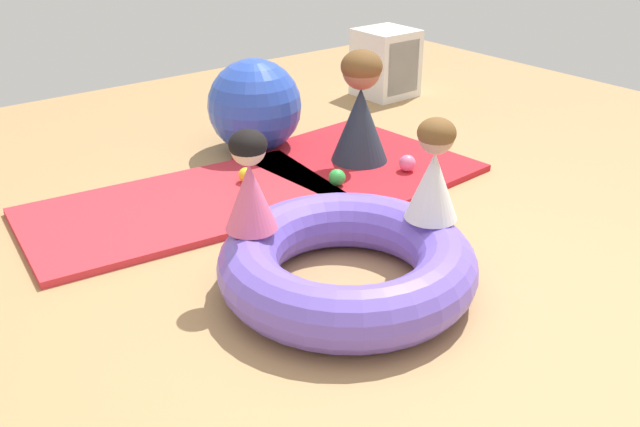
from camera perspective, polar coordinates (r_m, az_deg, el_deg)
ground_plane at (r=3.35m, az=5.00°, el=-6.03°), size 8.00×8.00×0.00m
gym_mat_near_right at (r=4.15m, az=-10.92°, el=0.52°), size 1.86×1.13×0.04m
gym_mat_far_right at (r=4.71m, az=3.15°, el=4.09°), size 1.22×1.35×0.04m
inflatable_cushion at (r=3.26m, az=2.17°, el=-4.03°), size 1.18×1.18×0.28m
child_in_white at (r=3.31m, az=9.09°, el=3.40°), size 0.27×0.27×0.49m
child_in_pink at (r=3.18m, az=-5.64°, el=2.53°), size 0.33×0.33×0.47m
adult_seated at (r=4.58m, az=3.26°, el=8.40°), size 0.50×0.50×0.72m
play_ball_yellow at (r=4.36m, az=-5.94°, el=3.08°), size 0.09×0.09×0.09m
play_ball_pink at (r=4.53m, az=6.99°, el=4.01°), size 0.11×0.11×0.11m
play_ball_green at (r=4.29m, az=1.37°, el=2.89°), size 0.10×0.10×0.10m
play_ball_red at (r=4.03m, az=-5.50°, el=1.24°), size 0.10×0.10×0.10m
exercise_ball_large at (r=4.89m, az=-5.25°, el=8.55°), size 0.64×0.64×0.64m
storage_cube at (r=6.18m, az=5.42°, el=11.85°), size 0.44×0.44×0.56m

